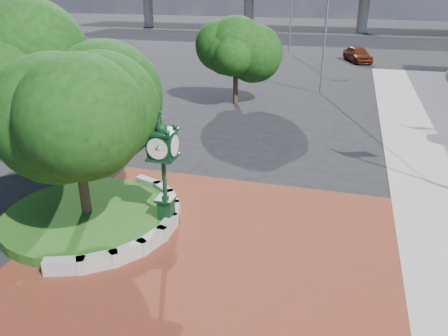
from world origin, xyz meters
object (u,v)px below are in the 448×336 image
parked_car (358,54)px  street_lamp_near (328,27)px  post_clock (164,168)px  street_lamp_far (293,11)px

parked_car → street_lamp_near: size_ratio=0.57×
post_clock → parked_car: post_clock is taller
street_lamp_near → street_lamp_far: (-5.48, 20.95, -0.15)m
street_lamp_near → street_lamp_far: bearing=104.7°
post_clock → parked_car: bearing=80.4°
parked_car → street_lamp_far: bearing=128.3°
post_clock → street_lamp_near: size_ratio=0.49×
post_clock → street_lamp_far: (-1.57, 43.34, 2.60)m
parked_car → street_lamp_far: size_ratio=0.59×
post_clock → street_lamp_far: street_lamp_far is taller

